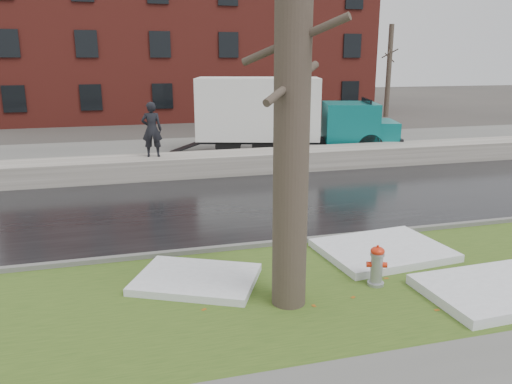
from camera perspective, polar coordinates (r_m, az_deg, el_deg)
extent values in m
plane|color=#47423D|center=(10.44, 2.64, -8.29)|extent=(120.00, 120.00, 0.00)
cube|color=#324E1A|center=(9.36, 5.03, -11.07)|extent=(60.00, 4.50, 0.04)
cube|color=black|center=(14.53, -2.80, -1.46)|extent=(60.00, 7.00, 0.03)
cube|color=slate|center=(22.69, -7.50, 4.42)|extent=(60.00, 9.00, 0.03)
cube|color=slate|center=(11.30, 1.08, -6.04)|extent=(60.00, 0.15, 0.14)
cube|color=#B4ADA4|center=(18.45, -5.66, 3.19)|extent=(60.00, 1.60, 0.75)
cube|color=maroon|center=(39.44, -8.35, 16.10)|extent=(26.00, 12.00, 10.00)
cylinder|color=brown|center=(35.26, -20.71, 12.63)|extent=(0.36, 0.36, 6.50)
cylinder|color=brown|center=(35.25, -20.86, 14.16)|extent=(0.84, 1.62, 0.73)
cylinder|color=brown|center=(35.26, -21.00, 15.62)|extent=(1.08, 1.26, 0.66)
cylinder|color=brown|center=(35.25, -20.77, 13.19)|extent=(1.40, 0.61, 0.63)
cylinder|color=brown|center=(38.18, 14.93, 13.18)|extent=(0.36, 0.36, 6.50)
cylinder|color=brown|center=(38.17, 15.03, 14.60)|extent=(0.84, 1.62, 0.73)
cylinder|color=brown|center=(38.19, 15.13, 15.95)|extent=(1.08, 1.26, 0.66)
cylinder|color=brown|center=(38.18, 14.97, 13.71)|extent=(1.40, 0.61, 0.63)
cylinder|color=#989CA0|center=(9.59, 13.61, -8.45)|extent=(0.29, 0.29, 0.67)
ellipsoid|color=red|center=(9.47, 13.73, -6.57)|extent=(0.33, 0.33, 0.16)
cylinder|color=red|center=(9.44, 13.76, -6.08)|extent=(0.06, 0.06, 0.05)
cylinder|color=red|center=(9.55, 12.79, -8.07)|extent=(0.13, 0.13, 0.11)
cylinder|color=red|center=(9.59, 14.46, -8.08)|extent=(0.13, 0.13, 0.11)
cylinder|color=#989CA0|center=(9.70, 13.52, -7.75)|extent=(0.16, 0.14, 0.13)
cylinder|color=brown|center=(7.89, 4.18, 11.62)|extent=(0.74, 0.74, 7.25)
cylinder|color=brown|center=(7.88, 4.28, 16.88)|extent=(1.35, 1.36, 0.75)
cylinder|color=brown|center=(7.89, 4.19, 12.37)|extent=(1.23, 1.06, 0.65)
cube|color=black|center=(22.24, 3.50, 5.92)|extent=(7.72, 3.11, 0.21)
cube|color=silver|center=(22.05, 0.24, 9.55)|extent=(5.71, 3.80, 2.62)
cube|color=#0B6667|center=(22.42, 10.67, 7.89)|extent=(2.79, 2.86, 1.65)
cube|color=#0B6667|center=(22.74, 14.14, 6.80)|extent=(1.72, 2.37, 0.87)
cube|color=black|center=(22.48, 12.47, 9.31)|extent=(0.62, 1.88, 0.87)
cube|color=black|center=(22.55, -7.96, 5.11)|extent=(1.92, 1.58, 0.65)
cylinder|color=black|center=(21.69, 12.89, 5.08)|extent=(1.11, 0.58, 1.07)
cylinder|color=black|center=(23.66, 11.91, 5.93)|extent=(1.11, 0.58, 1.07)
cylinder|color=black|center=(21.23, 0.98, 5.24)|extent=(1.11, 0.58, 1.07)
cylinder|color=black|center=(23.24, 0.99, 6.09)|extent=(1.11, 0.58, 1.07)
cylinder|color=black|center=(21.29, -3.22, 5.25)|extent=(1.11, 0.58, 1.07)
cylinder|color=black|center=(23.30, -2.85, 6.10)|extent=(1.11, 0.58, 1.07)
imported|color=black|center=(18.05, -11.82, 7.01)|extent=(0.77, 0.56, 1.94)
cube|color=white|center=(11.20, 14.31, -6.45)|extent=(2.78, 2.23, 0.16)
cube|color=white|center=(9.60, -6.81, -9.85)|extent=(2.68, 2.41, 0.14)
cube|color=white|center=(10.12, 26.36, -9.93)|extent=(2.86, 1.90, 0.18)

